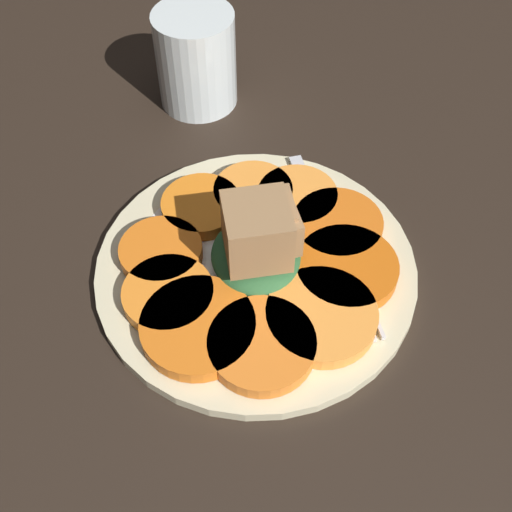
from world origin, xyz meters
The scene contains 15 objects.
table_slab centered at (0.00, 0.00, 1.00)cm, with size 120.00×120.00×2.00cm, color black.
plate centered at (0.00, 0.00, 2.52)cm, with size 25.45×25.45×1.05cm.
carrot_slice_0 centered at (-7.69, 0.67, 3.71)cm, with size 7.79×7.79×1.22cm, color orange.
carrot_slice_1 centered at (-5.88, -4.02, 3.71)cm, with size 8.27×8.27×1.22cm, color #F99438.
carrot_slice_2 centered at (-1.88, -6.83, 3.71)cm, with size 8.00×8.00×1.22cm, color #D45F12.
carrot_slice_3 centered at (2.55, -7.10, 3.71)cm, with size 7.37×7.37×1.22cm, color orange.
carrot_slice_4 centered at (6.05, -4.39, 3.71)cm, with size 6.77×6.77×1.22cm, color #F99439.
carrot_slice_5 centered at (7.06, -0.75, 3.71)cm, with size 6.75×6.75×1.22cm, color orange.
carrot_slice_6 centered at (6.18, 3.77, 3.71)cm, with size 6.67×6.67×1.22cm, color orange.
carrot_slice_7 centered at (1.77, 7.35, 3.71)cm, with size 6.58×6.58×1.22cm, color orange.
carrot_slice_8 centered at (-2.45, 7.01, 3.71)cm, with size 6.90×6.90×1.22cm, color orange.
carrot_slice_9 centered at (-5.56, 5.03, 3.71)cm, with size 8.45×8.45×1.22cm, color orange.
center_pile centered at (-0.04, -0.21, 6.15)cm, with size 7.79×7.01×6.93cm.
fork centered at (1.00, -6.20, 3.30)cm, with size 19.76×3.75×0.40cm.
water_glass centered at (22.43, 2.64, 6.69)cm, with size 7.68×7.68×9.39cm.
Camera 1 is at (-30.39, 4.28, 43.46)cm, focal length 45.00 mm.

